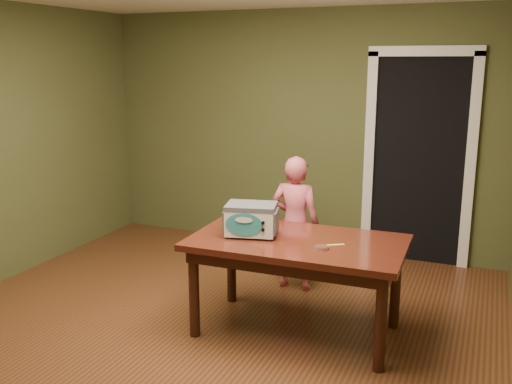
{
  "coord_description": "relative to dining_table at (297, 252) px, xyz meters",
  "views": [
    {
      "loc": [
        1.98,
        -3.43,
        2.07
      ],
      "look_at": [
        0.12,
        1.0,
        0.95
      ],
      "focal_mm": 40.0,
      "sensor_mm": 36.0,
      "label": 1
    }
  ],
  "objects": [
    {
      "name": "floor",
      "position": [
        -0.69,
        -0.46,
        -0.65
      ],
      "size": [
        5.0,
        5.0,
        0.0
      ],
      "primitive_type": "plane",
      "color": "brown",
      "rests_on": "ground"
    },
    {
      "name": "room_shell",
      "position": [
        -0.69,
        -0.46,
        1.06
      ],
      "size": [
        4.52,
        5.02,
        2.61
      ],
      "color": "#48512B",
      "rests_on": "ground"
    },
    {
      "name": "doorway",
      "position": [
        0.61,
        2.32,
        0.41
      ],
      "size": [
        1.1,
        0.66,
        2.25
      ],
      "color": "black",
      "rests_on": "ground"
    },
    {
      "name": "dining_table",
      "position": [
        0.0,
        0.0,
        0.0
      ],
      "size": [
        1.62,
        0.94,
        0.75
      ],
      "rotation": [
        0.0,
        0.0,
        0.02
      ],
      "color": "#3E1A0E",
      "rests_on": "floor"
    },
    {
      "name": "toy_oven",
      "position": [
        -0.36,
        -0.04,
        0.23
      ],
      "size": [
        0.45,
        0.35,
        0.25
      ],
      "rotation": [
        0.0,
        0.0,
        0.24
      ],
      "color": "#4C4F54",
      "rests_on": "dining_table"
    },
    {
      "name": "baking_pan",
      "position": [
        0.23,
        -0.14,
        0.11
      ],
      "size": [
        0.1,
        0.1,
        0.02
      ],
      "color": "silver",
      "rests_on": "dining_table"
    },
    {
      "name": "spatula",
      "position": [
        0.28,
        -0.04,
        0.1
      ],
      "size": [
        0.17,
        0.12,
        0.01
      ],
      "primitive_type": "cube",
      "rotation": [
        0.0,
        0.0,
        0.56
      ],
      "color": "#CFBF5A",
      "rests_on": "dining_table"
    },
    {
      "name": "child",
      "position": [
        -0.3,
        0.83,
        -0.03
      ],
      "size": [
        0.46,
        0.31,
        1.24
      ],
      "primitive_type": "imported",
      "rotation": [
        0.0,
        0.0,
        3.17
      ],
      "color": "#CC5460",
      "rests_on": "floor"
    }
  ]
}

